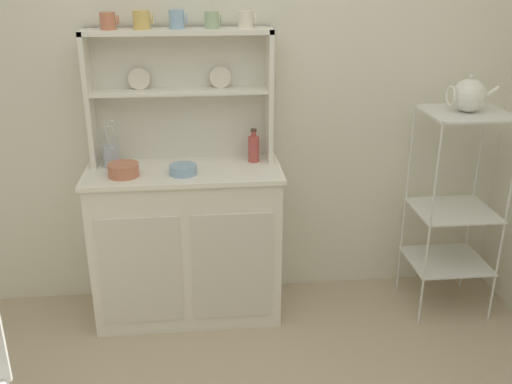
{
  "coord_description": "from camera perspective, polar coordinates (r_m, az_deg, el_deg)",
  "views": [
    {
      "loc": [
        -0.13,
        -1.45,
        1.84
      ],
      "look_at": [
        0.13,
        1.12,
        0.81
      ],
      "focal_mm": 40.4,
      "sensor_mm": 36.0,
      "label": 1
    }
  ],
  "objects": [
    {
      "name": "cup_cream_4",
      "position": [
        2.96,
        -1.03,
        16.71
      ],
      "size": [
        0.09,
        0.07,
        0.08
      ],
      "color": "silver",
      "rests_on": "hutch_shelf_unit"
    },
    {
      "name": "cup_sky_2",
      "position": [
        2.95,
        -7.83,
        16.59
      ],
      "size": [
        0.09,
        0.08,
        0.09
      ],
      "color": "#8EB2D1",
      "rests_on": "hutch_shelf_unit"
    },
    {
      "name": "cup_gold_1",
      "position": [
        2.96,
        -11.24,
        16.39
      ],
      "size": [
        0.1,
        0.08,
        0.09
      ],
      "color": "#DBB760",
      "rests_on": "hutch_shelf_unit"
    },
    {
      "name": "jam_bottle",
      "position": [
        3.05,
        -0.23,
        4.37
      ],
      "size": [
        0.06,
        0.06,
        0.18
      ],
      "color": "#B74C47",
      "rests_on": "hutch_cabinet"
    },
    {
      "name": "cup_terracotta_0",
      "position": [
        2.98,
        -14.44,
        16.09
      ],
      "size": [
        0.09,
        0.08,
        0.08
      ],
      "color": "#C67556",
      "rests_on": "hutch_shelf_unit"
    },
    {
      "name": "hutch_shelf_unit",
      "position": [
        3.04,
        -7.5,
        10.43
      ],
      "size": [
        0.94,
        0.18,
        0.69
      ],
      "color": "silver",
      "rests_on": "hutch_cabinet"
    },
    {
      "name": "wall_back",
      "position": [
        3.13,
        -3.35,
        10.87
      ],
      "size": [
        3.84,
        0.05,
        2.5
      ],
      "primitive_type": "cube",
      "color": "silver",
      "rests_on": "ground"
    },
    {
      "name": "porcelain_teapot",
      "position": [
        3.11,
        20.32,
        8.97
      ],
      "size": [
        0.26,
        0.17,
        0.19
      ],
      "color": "white",
      "rests_on": "bakers_rack"
    },
    {
      "name": "bowl_floral_medium",
      "position": [
        2.91,
        -7.24,
        2.22
      ],
      "size": [
        0.14,
        0.14,
        0.05
      ],
      "primitive_type": "cylinder",
      "color": "#8EB2D1",
      "rests_on": "hutch_cabinet"
    },
    {
      "name": "utensil_jar",
      "position": [
        3.07,
        -14.17,
        3.49
      ],
      "size": [
        0.08,
        0.08,
        0.25
      ],
      "color": "#B2B7C6",
      "rests_on": "hutch_cabinet"
    },
    {
      "name": "bowl_mixing_large",
      "position": [
        2.93,
        -12.99,
        2.15
      ],
      "size": [
        0.15,
        0.15,
        0.06
      ],
      "primitive_type": "cylinder",
      "color": "#C67556",
      "rests_on": "hutch_cabinet"
    },
    {
      "name": "bakers_rack",
      "position": [
        3.26,
        19.13,
        -0.25
      ],
      "size": [
        0.42,
        0.38,
        1.14
      ],
      "color": "silver",
      "rests_on": "ground"
    },
    {
      "name": "hutch_cabinet",
      "position": [
        3.15,
        -6.84,
        -4.86
      ],
      "size": [
        1.01,
        0.45,
        0.85
      ],
      "color": "white",
      "rests_on": "ground"
    },
    {
      "name": "cup_sage_3",
      "position": [
        2.95,
        -4.37,
        16.63
      ],
      "size": [
        0.08,
        0.07,
        0.08
      ],
      "color": "#9EB78E",
      "rests_on": "hutch_shelf_unit"
    }
  ]
}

